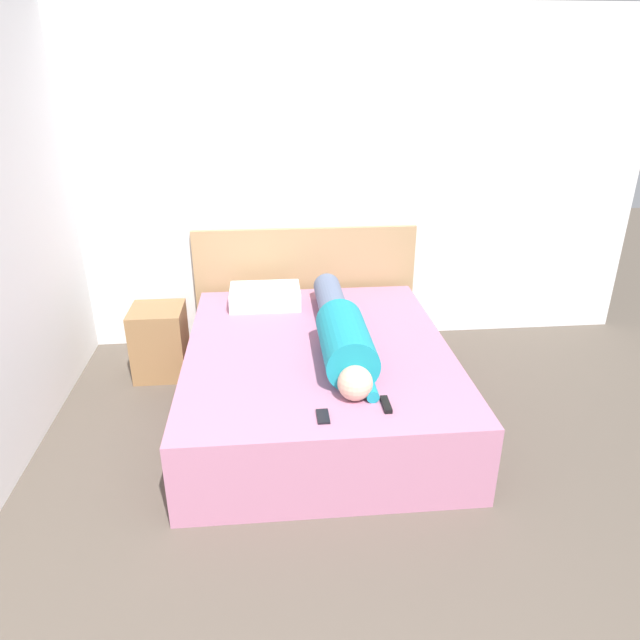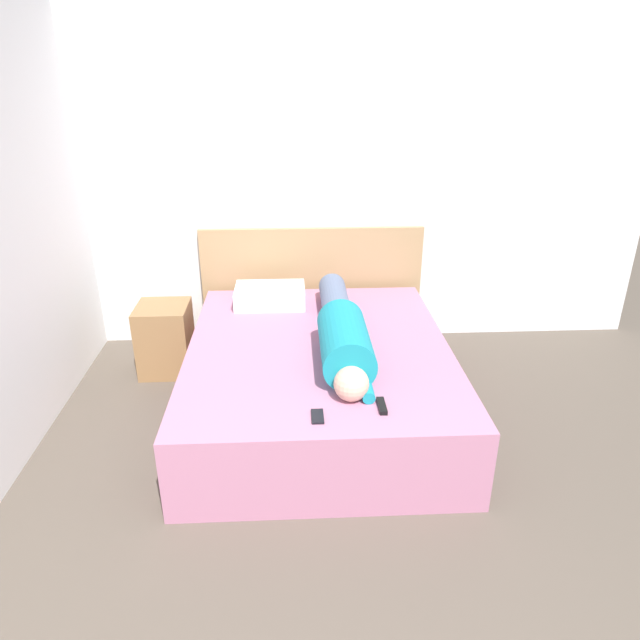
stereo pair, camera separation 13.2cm
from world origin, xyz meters
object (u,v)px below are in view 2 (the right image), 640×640
object	(u,v)px
pillow_near_headboard	(270,296)
person_lying	(342,332)
bed	(319,378)
nightstand	(165,339)
tv_remote	(382,406)
cell_phone	(318,416)

from	to	relation	value
pillow_near_headboard	person_lying	bearing A→B (deg)	-59.60
pillow_near_headboard	bed	bearing A→B (deg)	-65.40
nightstand	tv_remote	xyz separation A→B (m)	(1.44, -1.40, 0.24)
bed	tv_remote	world-z (taller)	tv_remote
tv_remote	cell_phone	size ratio (longest dim) A/B	1.15
tv_remote	cell_phone	world-z (taller)	tv_remote
person_lying	cell_phone	world-z (taller)	person_lying
bed	pillow_near_headboard	xyz separation A→B (m)	(-0.34, 0.74, 0.31)
person_lying	tv_remote	distance (m)	0.71
bed	cell_phone	world-z (taller)	cell_phone
bed	pillow_near_headboard	bearing A→B (deg)	114.60
pillow_near_headboard	cell_phone	distance (m)	1.60
nightstand	person_lying	world-z (taller)	person_lying
person_lying	tv_remote	size ratio (longest dim) A/B	10.65
nightstand	pillow_near_headboard	bearing A→B (deg)	7.56
bed	cell_phone	distance (m)	0.88
person_lying	pillow_near_headboard	distance (m)	0.95
nightstand	cell_phone	world-z (taller)	nightstand
tv_remote	cell_phone	distance (m)	0.35
nightstand	cell_phone	bearing A→B (deg)	-53.34
person_lying	pillow_near_headboard	size ratio (longest dim) A/B	3.02
person_lying	cell_phone	distance (m)	0.79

